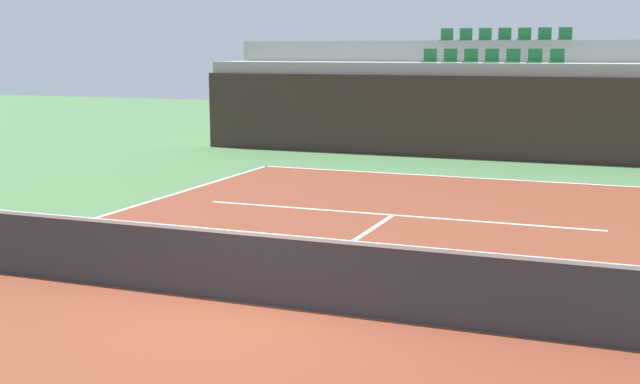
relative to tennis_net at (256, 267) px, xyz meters
The scene contains 11 objects.
ground_plane 0.51m from the tennis_net, ahead, with size 80.00×80.00×0.00m, color #477042.
court_surface 0.50m from the tennis_net, ahead, with size 11.00×24.00×0.01m, color brown.
baseline_far 11.96m from the tennis_net, 90.00° to the left, with size 11.00×0.10×0.00m, color white.
service_line_far 6.42m from the tennis_net, 90.00° to the left, with size 8.26×0.10×0.00m, color white.
centre_service_line 3.24m from the tennis_net, 90.00° to the left, with size 0.10×6.40×0.00m, color white.
back_wall 15.91m from the tennis_net, 90.00° to the left, with size 18.65×0.30×2.54m, color #33231E.
stands_tier_lower 17.26m from the tennis_net, 90.00° to the left, with size 18.65×2.40×2.92m, color #9E9E99.
stands_tier_upper 19.68m from the tennis_net, 90.00° to the left, with size 18.65×2.40×3.63m, color #9E9E99.
seating_row_lower 17.52m from the tennis_net, 90.00° to the left, with size 4.47×0.44×0.44m.
seating_row_upper 20.00m from the tennis_net, 90.00° to the left, with size 4.47×0.44×0.44m.
tennis_net is the anchor object (origin of this frame).
Camera 1 is at (4.60, -9.49, 3.32)m, focal length 46.50 mm.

